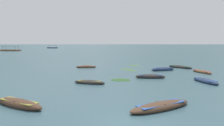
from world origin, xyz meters
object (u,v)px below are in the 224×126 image
(ferry_1, at_px, (11,50))
(rowboat_3, at_px, (86,67))
(rowboat_2, at_px, (205,81))
(rowboat_11, at_px, (150,76))
(rowboat_10, at_px, (202,72))
(rowboat_12, at_px, (180,67))
(rowboat_1, at_px, (161,106))
(rowboat_8, at_px, (19,103))
(rowboat_7, at_px, (163,69))
(rowboat_6, at_px, (89,82))
(ferry_0, at_px, (52,48))

(ferry_1, bearing_deg, rowboat_3, -53.53)
(rowboat_2, distance_m, rowboat_11, 5.68)
(rowboat_2, height_order, rowboat_10, rowboat_2)
(rowboat_2, bearing_deg, rowboat_10, 72.21)
(rowboat_2, bearing_deg, rowboat_12, 86.28)
(rowboat_10, distance_m, rowboat_11, 8.79)
(rowboat_1, xyz_separation_m, ferry_1, (-61.52, 92.61, 0.28))
(rowboat_3, height_order, rowboat_8, rowboat_8)
(rowboat_11, bearing_deg, rowboat_7, 68.25)
(rowboat_1, bearing_deg, rowboat_7, 79.05)
(rowboat_6, distance_m, ferry_0, 160.67)
(rowboat_1, relative_size, rowboat_8, 1.07)
(rowboat_12, bearing_deg, ferry_1, 133.70)
(rowboat_7, xyz_separation_m, rowboat_12, (3.36, 3.43, -0.03))
(rowboat_3, height_order, ferry_0, ferry_0)
(rowboat_8, relative_size, rowboat_10, 1.09)
(rowboat_6, xyz_separation_m, rowboat_7, (8.97, 10.26, 0.06))
(rowboat_6, distance_m, rowboat_7, 13.63)
(rowboat_3, height_order, rowboat_6, rowboat_3)
(rowboat_1, height_order, rowboat_7, rowboat_7)
(rowboat_7, xyz_separation_m, rowboat_10, (4.80, -1.93, -0.05))
(rowboat_3, distance_m, rowboat_6, 13.42)
(ferry_0, relative_size, ferry_1, 0.91)
(rowboat_11, height_order, rowboat_12, rowboat_11)
(rowboat_3, distance_m, rowboat_12, 15.08)
(rowboat_8, distance_m, rowboat_12, 26.22)
(rowboat_10, bearing_deg, rowboat_12, 105.01)
(rowboat_7, xyz_separation_m, rowboat_11, (-2.64, -6.61, -0.02))
(rowboat_8, bearing_deg, rowboat_6, 66.89)
(rowboat_8, bearing_deg, rowboat_2, 30.87)
(rowboat_7, height_order, rowboat_10, rowboat_7)
(ferry_1, bearing_deg, rowboat_1, -56.41)
(rowboat_1, distance_m, ferry_1, 111.18)
(ferry_0, bearing_deg, rowboat_6, -69.35)
(rowboat_6, bearing_deg, rowboat_10, 31.17)
(rowboat_10, bearing_deg, rowboat_6, -148.83)
(rowboat_11, bearing_deg, rowboat_12, 59.15)
(rowboat_3, relative_size, rowboat_10, 0.89)
(rowboat_7, height_order, ferry_1, ferry_1)
(rowboat_6, bearing_deg, rowboat_7, 48.83)
(rowboat_3, bearing_deg, rowboat_6, -78.22)
(ferry_1, bearing_deg, rowboat_8, -60.31)
(rowboat_1, xyz_separation_m, rowboat_7, (3.43, 17.71, 0.03))
(rowboat_6, xyz_separation_m, rowboat_10, (13.77, 8.33, 0.00))
(rowboat_2, height_order, rowboat_6, rowboat_2)
(rowboat_3, height_order, rowboat_10, rowboat_3)
(ferry_0, bearing_deg, rowboat_12, -63.21)
(rowboat_10, bearing_deg, rowboat_7, 158.08)
(rowboat_6, height_order, ferry_1, ferry_1)
(rowboat_12, relative_size, ferry_1, 0.38)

